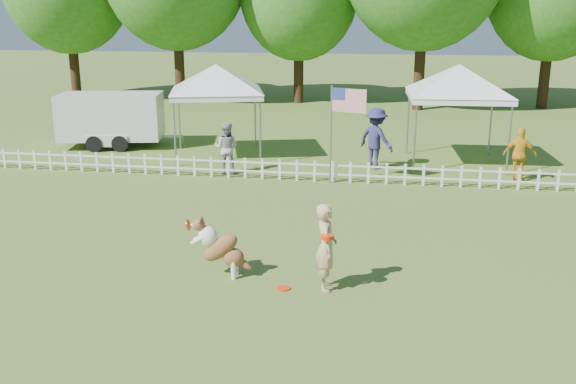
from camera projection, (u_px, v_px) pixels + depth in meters
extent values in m
plane|color=#426921|center=(280.00, 283.00, 11.38)|extent=(120.00, 120.00, 0.00)
imported|color=tan|center=(326.00, 247.00, 10.93)|extent=(0.46, 0.62, 1.54)
cylinder|color=red|center=(283.00, 288.00, 11.12)|extent=(0.30, 0.30, 0.02)
imported|color=#A7A5AB|center=(226.00, 148.00, 18.78)|extent=(0.76, 0.60, 1.50)
imported|color=#272550|center=(376.00, 138.00, 19.28)|extent=(1.36, 1.27, 1.84)
imported|color=gold|center=(520.00, 155.00, 17.88)|extent=(0.93, 0.50, 1.51)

